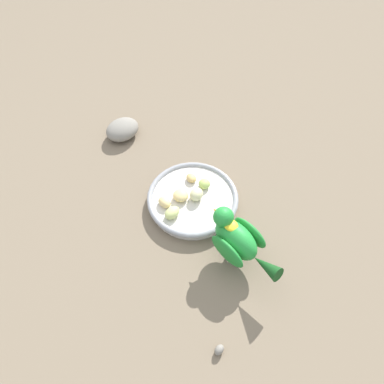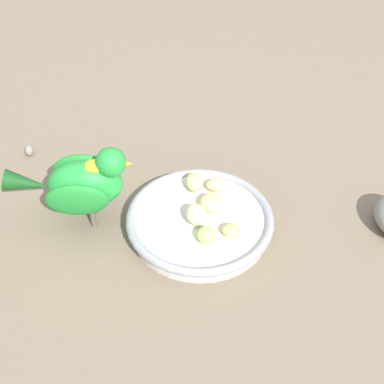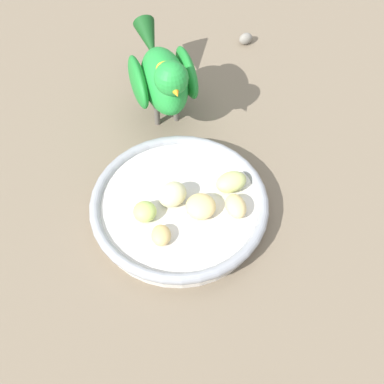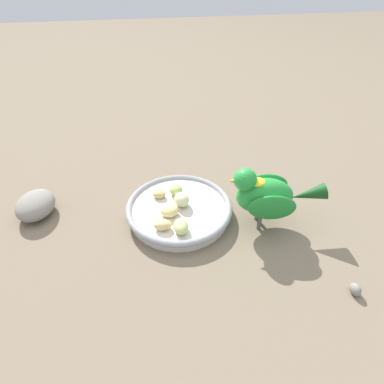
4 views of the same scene
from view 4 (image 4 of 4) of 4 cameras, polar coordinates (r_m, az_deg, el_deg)
name	(u,v)px [view 4 (image 4 of 4)]	position (r m, az deg, el deg)	size (l,w,h in m)	color
ground_plane	(170,226)	(0.64, -3.78, -5.92)	(4.00, 4.00, 0.00)	#756651
feeding_bowl	(179,210)	(0.65, -2.26, -3.08)	(0.21, 0.21, 0.03)	beige
apple_piece_0	(171,210)	(0.62, -3.73, -3.16)	(0.03, 0.03, 0.02)	#E5C67F
apple_piece_1	(159,194)	(0.67, -5.75, -0.35)	(0.03, 0.02, 0.02)	tan
apple_piece_2	(182,200)	(0.64, -1.82, -1.35)	(0.03, 0.03, 0.03)	beige
apple_piece_3	(181,226)	(0.59, -1.93, -6.04)	(0.04, 0.03, 0.02)	#C6D17A
apple_piece_4	(163,225)	(0.60, -5.16, -5.73)	(0.03, 0.02, 0.02)	#E5C67F
apple_piece_5	(176,190)	(0.67, -2.79, 0.37)	(0.03, 0.03, 0.02)	#B2CC66
parrot	(267,194)	(0.61, 12.89, -0.39)	(0.18, 0.09, 0.13)	#59544C
rock_large	(36,205)	(0.72, -25.66, -2.08)	(0.09, 0.07, 0.04)	gray
pebble_0	(355,290)	(0.59, 26.64, -14.98)	(0.02, 0.02, 0.02)	gray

